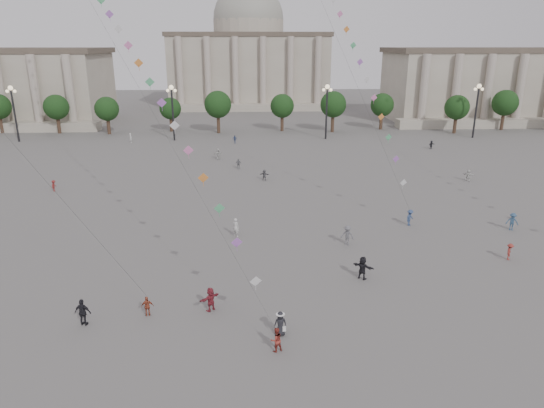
{
  "coord_description": "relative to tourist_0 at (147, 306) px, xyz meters",
  "views": [
    {
      "loc": [
        -0.23,
        -25.39,
        18.19
      ],
      "look_at": [
        1.53,
        12.0,
        5.75
      ],
      "focal_mm": 32.0,
      "sensor_mm": 36.0,
      "label": 1
    }
  ],
  "objects": [
    {
      "name": "person_crowd_8",
      "position": [
        30.06,
        7.88,
        0.02
      ],
      "size": [
        0.98,
        1.13,
        1.51
      ],
      "primitive_type": "imported",
      "rotation": [
        0.0,
        0.0,
        1.04
      ],
      "color": "maroon",
      "rests_on": "ground"
    },
    {
      "name": "lamp_post_mid_east",
      "position": [
        22.53,
        65.19,
        6.61
      ],
      "size": [
        2.0,
        0.9,
        10.65
      ],
      "color": "#262628",
      "rests_on": "ground"
    },
    {
      "name": "tree_row",
      "position": [
        7.53,
        73.19,
        4.66
      ],
      "size": [
        137.12,
        5.12,
        8.0
      ],
      "color": "#34251A",
      "rests_on": "ground"
    },
    {
      "name": "person_crowd_13",
      "position": [
        5.82,
        14.48,
        0.22
      ],
      "size": [
        0.83,
        0.77,
        1.91
      ],
      "primitive_type": "imported",
      "rotation": [
        0.0,
        0.0,
        2.55
      ],
      "color": "beige",
      "rests_on": "ground"
    },
    {
      "name": "person_crowd_12",
      "position": [
        9.29,
        35.04,
        0.02
      ],
      "size": [
        1.48,
        0.82,
        1.52
      ],
      "primitive_type": "imported",
      "rotation": [
        0.0,
        0.0,
        2.86
      ],
      "color": "#5B5A5F",
      "rests_on": "ground"
    },
    {
      "name": "person_crowd_9",
      "position": [
        40.19,
        54.85,
        0.02
      ],
      "size": [
        1.45,
        1.03,
        1.51
      ],
      "primitive_type": "imported",
      "rotation": [
        0.0,
        0.0,
        0.47
      ],
      "color": "black",
      "rests_on": "ground"
    },
    {
      "name": "kite_flyer_0",
      "position": [
        8.76,
        -4.53,
        0.07
      ],
      "size": [
        0.97,
        0.87,
        1.62
      ],
      "primitive_type": "imported",
      "rotation": [
        0.0,
        0.0,
        3.54
      ],
      "color": "maroon",
      "rests_on": "ground"
    },
    {
      "name": "person_crowd_6",
      "position": [
        16.41,
        11.87,
        0.22
      ],
      "size": [
        1.43,
        1.15,
        1.92
      ],
      "primitive_type": "imported",
      "rotation": [
        0.0,
        0.0,
        5.87
      ],
      "color": "#5C5C60",
      "rests_on": "ground"
    },
    {
      "name": "kite_flyer_1",
      "position": [
        23.96,
        16.68,
        0.12
      ],
      "size": [
        1.24,
        1.23,
        1.72
      ],
      "primitive_type": "imported",
      "rotation": [
        0.0,
        0.0,
        0.77
      ],
      "color": "navy",
      "rests_on": "ground"
    },
    {
      "name": "tourist_2",
      "position": [
        4.37,
        0.51,
        0.15
      ],
      "size": [
        1.59,
        1.49,
        1.78
      ],
      "primitive_type": "imported",
      "rotation": [
        0.0,
        0.0,
        3.87
      ],
      "color": "maroon",
      "rests_on": "ground"
    },
    {
      "name": "person_crowd_14",
      "position": [
        33.95,
        14.84,
        0.19
      ],
      "size": [
        1.36,
        1.07,
        1.85
      ],
      "primitive_type": "imported",
      "rotation": [
        0.0,
        0.0,
        5.91
      ],
      "color": "#304D6C",
      "rests_on": "ground"
    },
    {
      "name": "hall_central",
      "position": [
        7.53,
        124.41,
        13.49
      ],
      "size": [
        48.3,
        34.3,
        35.5
      ],
      "color": "#9D9483",
      "rests_on": "ground"
    },
    {
      "name": "person_crowd_17",
      "position": [
        -17.98,
        30.98,
        0.0
      ],
      "size": [
        0.63,
        1.0,
        1.48
      ],
      "primitive_type": "imported",
      "rotation": [
        0.0,
        0.0,
        1.48
      ],
      "color": "maroon",
      "rests_on": "ground"
    },
    {
      "name": "lamp_post_far_east",
      "position": [
        52.53,
        65.19,
        6.61
      ],
      "size": [
        2.0,
        0.9,
        10.65
      ],
      "color": "#262628",
      "rests_on": "ground"
    },
    {
      "name": "person_crowd_0",
      "position": [
        4.49,
        61.63,
        0.03
      ],
      "size": [
        0.97,
        0.58,
        1.54
      ],
      "primitive_type": "imported",
      "rotation": [
        0.0,
        0.0,
        0.24
      ],
      "color": "#354877",
      "rests_on": "ground"
    },
    {
      "name": "person_crowd_16",
      "position": [
        5.56,
        41.79,
        0.04
      ],
      "size": [
        0.97,
        0.59,
        1.55
      ],
      "primitive_type": "imported",
      "rotation": [
        0.0,
        0.0,
        0.24
      ],
      "color": "slate",
      "rests_on": "ground"
    },
    {
      "name": "person_crowd_10",
      "position": [
        -15.49,
        63.19,
        0.18
      ],
      "size": [
        0.62,
        0.77,
        1.83
      ],
      "primitive_type": "imported",
      "rotation": [
        0.0,
        0.0,
        1.89
      ],
      "color": "silver",
      "rests_on": "ground"
    },
    {
      "name": "person_crowd_7",
      "position": [
        37.54,
        33.34,
        0.07
      ],
      "size": [
        1.48,
        1.28,
        1.62
      ],
      "primitive_type": "imported",
      "rotation": [
        0.0,
        0.0,
        2.5
      ],
      "color": "silver",
      "rests_on": "ground"
    },
    {
      "name": "hat_person",
      "position": [
        9.13,
        -2.82,
        0.15
      ],
      "size": [
        0.9,
        0.65,
        1.69
      ],
      "color": "black",
      "rests_on": "ground"
    },
    {
      "name": "tourist_1",
      "position": [
        -4.09,
        -0.99,
        0.23
      ],
      "size": [
        1.2,
        0.69,
        1.93
      ],
      "primitive_type": "imported",
      "rotation": [
        0.0,
        0.0,
        2.94
      ],
      "color": "black",
      "rests_on": "ground"
    },
    {
      "name": "person_crowd_4",
      "position": [
        2.09,
        48.18,
        0.18
      ],
      "size": [
        1.62,
        1.54,
        1.83
      ],
      "primitive_type": "imported",
      "rotation": [
        0.0,
        0.0,
        3.88
      ],
      "color": "silver",
      "rests_on": "ground"
    },
    {
      "name": "person_crowd_3",
      "position": [
        16.27,
        4.88,
        0.23
      ],
      "size": [
        1.77,
        1.53,
        1.93
      ],
      "primitive_type": "imported",
      "rotation": [
        0.0,
        0.0,
        2.5
      ],
      "color": "black",
      "rests_on": "ground"
    },
    {
      "name": "lamp_post_mid_west",
      "position": [
        -7.47,
        65.19,
        6.61
      ],
      "size": [
        2.0,
        0.9,
        10.65
      ],
      "color": "#262628",
      "rests_on": "ground"
    },
    {
      "name": "ground",
      "position": [
        7.53,
        -4.81,
        -0.74
      ],
      "size": [
        360.0,
        360.0,
        0.0
      ],
      "primitive_type": "plane",
      "color": "#565451",
      "rests_on": "ground"
    },
    {
      "name": "lamp_post_far_west",
      "position": [
        -37.47,
        65.19,
        6.61
      ],
      "size": [
        2.0,
        0.9,
        10.65
      ],
      "color": "#262628",
      "rests_on": "ground"
    },
    {
      "name": "tourist_0",
      "position": [
        0.0,
        0.0,
        0.0
      ],
      "size": [
        0.9,
        0.46,
        1.48
      ],
      "primitive_type": "imported",
      "rotation": [
        0.0,
        0.0,
        3.26
      ],
      "color": "#9B412A",
      "rests_on": "ground"
    }
  ]
}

